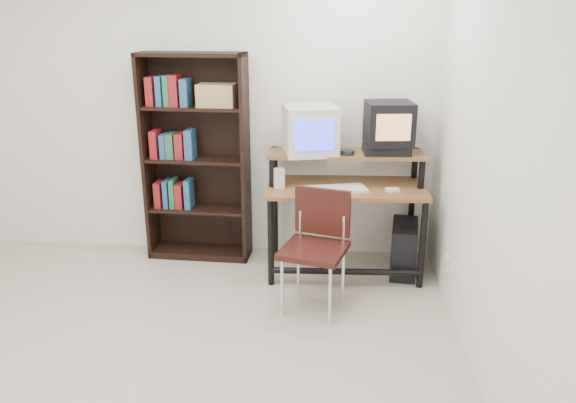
# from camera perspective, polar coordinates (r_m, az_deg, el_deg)

# --- Properties ---
(floor) EXTENTS (4.00, 4.00, 0.01)m
(floor) POSITION_cam_1_polar(r_m,az_deg,el_deg) (3.54, -15.61, -17.41)
(floor) COLOR beige
(floor) RESTS_ON ground
(back_wall) EXTENTS (4.00, 0.01, 2.60)m
(back_wall) POSITION_cam_1_polar(r_m,az_deg,el_deg) (4.85, -9.11, 9.66)
(back_wall) COLOR white
(back_wall) RESTS_ON floor
(right_wall) EXTENTS (0.01, 4.00, 2.60)m
(right_wall) POSITION_cam_1_polar(r_m,az_deg,el_deg) (2.91, 21.96, 2.56)
(right_wall) COLOR white
(right_wall) RESTS_ON floor
(computer_desk) EXTENTS (1.26, 0.66, 0.98)m
(computer_desk) POSITION_cam_1_polar(r_m,az_deg,el_deg) (4.50, 5.86, 1.13)
(computer_desk) COLOR brown
(computer_desk) RESTS_ON floor
(crt_monitor) EXTENTS (0.48, 0.48, 0.38)m
(crt_monitor) POSITION_cam_1_polar(r_m,az_deg,el_deg) (4.46, 2.25, 7.27)
(crt_monitor) COLOR beige
(crt_monitor) RESTS_ON computer_desk
(vcr) EXTENTS (0.37, 0.28, 0.08)m
(vcr) POSITION_cam_1_polar(r_m,az_deg,el_deg) (4.52, 9.95, 5.21)
(vcr) COLOR black
(vcr) RESTS_ON computer_desk
(crt_tv) EXTENTS (0.39, 0.39, 0.33)m
(crt_tv) POSITION_cam_1_polar(r_m,az_deg,el_deg) (4.50, 10.21, 7.83)
(crt_tv) COLOR black
(crt_tv) RESTS_ON vcr
(cd_spindle) EXTENTS (0.13, 0.13, 0.05)m
(cd_spindle) POSITION_cam_1_polar(r_m,az_deg,el_deg) (4.44, 6.01, 4.94)
(cd_spindle) COLOR #26262B
(cd_spindle) RESTS_ON computer_desk
(keyboard) EXTENTS (0.51, 0.32, 0.03)m
(keyboard) POSITION_cam_1_polar(r_m,az_deg,el_deg) (4.35, 4.87, 1.16)
(keyboard) COLOR beige
(keyboard) RESTS_ON computer_desk
(mousepad) EXTENTS (0.24, 0.21, 0.01)m
(mousepad) POSITION_cam_1_polar(r_m,az_deg,el_deg) (4.40, 10.40, 0.93)
(mousepad) COLOR black
(mousepad) RESTS_ON computer_desk
(mouse) EXTENTS (0.11, 0.08, 0.03)m
(mouse) POSITION_cam_1_polar(r_m,az_deg,el_deg) (4.39, 10.56, 1.13)
(mouse) COLOR white
(mouse) RESTS_ON mousepad
(desk_speaker) EXTENTS (0.10, 0.10, 0.17)m
(desk_speaker) POSITION_cam_1_polar(r_m,az_deg,el_deg) (4.39, -0.94, 2.33)
(desk_speaker) COLOR beige
(desk_speaker) RESTS_ON computer_desk
(pc_tower) EXTENTS (0.26, 0.47, 0.42)m
(pc_tower) POSITION_cam_1_polar(r_m,az_deg,el_deg) (4.70, 11.68, -4.67)
(pc_tower) COLOR black
(pc_tower) RESTS_ON floor
(school_chair) EXTENTS (0.53, 0.53, 0.86)m
(school_chair) POSITION_cam_1_polar(r_m,az_deg,el_deg) (3.98, 2.97, -3.67)
(school_chair) COLOR black
(school_chair) RESTS_ON floor
(bookshelf) EXTENTS (0.88, 0.33, 1.74)m
(bookshelf) POSITION_cam_1_polar(r_m,az_deg,el_deg) (4.80, -9.27, 4.62)
(bookshelf) COLOR black
(bookshelf) RESTS_ON floor
(wall_outlet) EXTENTS (0.02, 0.08, 0.12)m
(wall_outlet) POSITION_cam_1_polar(r_m,az_deg,el_deg) (4.28, 15.80, -6.05)
(wall_outlet) COLOR beige
(wall_outlet) RESTS_ON right_wall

